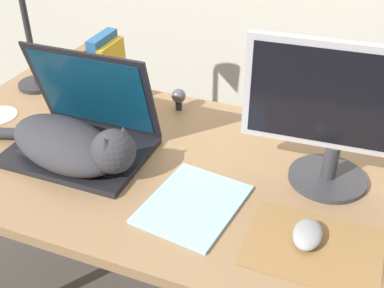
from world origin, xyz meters
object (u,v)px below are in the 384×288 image
at_px(cat, 71,145).
at_px(computer_mouse, 307,234).
at_px(book_row, 102,70).
at_px(webcam, 179,97).
at_px(laptop, 84,133).
at_px(notepad, 193,204).
at_px(external_monitor, 340,112).

bearing_deg(cat, computer_mouse, -5.54).
height_order(book_row, webcam, book_row).
xyz_separation_m(laptop, notepad, (0.36, -0.11, -0.05)).
relative_size(laptop, webcam, 5.26).
bearing_deg(notepad, book_row, 139.66).
xyz_separation_m(cat, notepad, (0.35, -0.04, -0.05)).
xyz_separation_m(external_monitor, notepad, (-0.28, -0.21, -0.19)).
bearing_deg(webcam, laptop, -117.24).
height_order(book_row, notepad, book_row).
xyz_separation_m(cat, computer_mouse, (0.62, -0.06, -0.04)).
distance_m(external_monitor, computer_mouse, 0.29).
height_order(laptop, notepad, laptop).
bearing_deg(computer_mouse, cat, 174.46).
bearing_deg(notepad, external_monitor, 37.56).
distance_m(computer_mouse, webcam, 0.64).
bearing_deg(computer_mouse, book_row, 150.66).
relative_size(external_monitor, notepad, 1.63).
bearing_deg(laptop, webcam, 62.76).
distance_m(laptop, webcam, 0.33).
bearing_deg(laptop, cat, -82.85).
relative_size(book_row, notepad, 0.78).
relative_size(laptop, cat, 0.76).
bearing_deg(laptop, external_monitor, 8.99).
height_order(cat, webcam, cat).
relative_size(laptop, book_row, 1.69).
bearing_deg(notepad, cat, 173.13).
xyz_separation_m(laptop, external_monitor, (0.63, 0.10, 0.14)).
bearing_deg(external_monitor, webcam, 158.08).
height_order(external_monitor, book_row, external_monitor).
xyz_separation_m(computer_mouse, book_row, (-0.72, 0.41, 0.08)).
relative_size(external_monitor, book_row, 2.09).
height_order(cat, external_monitor, external_monitor).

